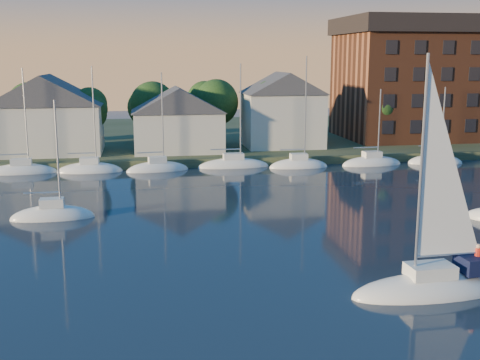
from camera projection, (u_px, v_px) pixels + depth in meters
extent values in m
cube|color=#364125|center=(209.00, 139.00, 95.06)|extent=(160.00, 50.00, 2.00)
cube|color=brown|center=(231.00, 164.00, 72.82)|extent=(120.00, 3.00, 1.00)
cube|color=beige|center=(48.00, 129.00, 74.28)|extent=(13.00, 9.00, 6.00)
cube|color=beige|center=(178.00, 131.00, 75.99)|extent=(11.00, 8.00, 5.00)
cube|color=beige|center=(282.00, 120.00, 79.98)|extent=(10.00, 8.00, 7.00)
cube|color=brown|center=(444.00, 86.00, 89.17)|extent=(30.00, 16.00, 15.00)
cube|color=black|center=(448.00, 26.00, 87.44)|extent=(31.00, 17.00, 2.40)
cylinder|color=#352518|center=(22.00, 135.00, 78.72)|extent=(0.50, 0.50, 3.50)
sphere|color=#1B3413|center=(20.00, 101.00, 77.83)|extent=(5.40, 5.40, 5.40)
cylinder|color=#352518|center=(85.00, 133.00, 80.01)|extent=(0.50, 0.50, 3.50)
sphere|color=#1B3413|center=(83.00, 100.00, 79.12)|extent=(5.40, 5.40, 5.40)
cylinder|color=#352518|center=(146.00, 132.00, 81.30)|extent=(0.50, 0.50, 3.50)
sphere|color=#1B3413|center=(145.00, 99.00, 80.41)|extent=(5.40, 5.40, 5.40)
cylinder|color=#352518|center=(205.00, 131.00, 82.59)|extent=(0.50, 0.50, 3.50)
sphere|color=#1B3413|center=(204.00, 99.00, 81.70)|extent=(5.40, 5.40, 5.40)
cylinder|color=#352518|center=(262.00, 130.00, 83.87)|extent=(0.50, 0.50, 3.50)
sphere|color=#1B3413|center=(262.00, 98.00, 82.99)|extent=(5.40, 5.40, 5.40)
cylinder|color=#352518|center=(317.00, 129.00, 85.16)|extent=(0.50, 0.50, 3.50)
sphere|color=#1B3413|center=(318.00, 97.00, 84.28)|extent=(5.40, 5.40, 5.40)
cylinder|color=#352518|center=(370.00, 128.00, 86.45)|extent=(0.50, 0.50, 3.50)
sphere|color=#1B3413|center=(372.00, 97.00, 85.57)|extent=(5.40, 5.40, 5.40)
cylinder|color=#352518|center=(423.00, 127.00, 87.74)|extent=(0.50, 0.50, 3.50)
sphere|color=#1B3413|center=(424.00, 96.00, 86.85)|extent=(5.40, 5.40, 5.40)
cylinder|color=#352518|center=(473.00, 126.00, 89.03)|extent=(0.50, 0.50, 3.50)
sphere|color=#1B3413|center=(475.00, 96.00, 88.14)|extent=(5.40, 5.40, 5.40)
ellipsoid|color=white|center=(20.00, 175.00, 66.06)|extent=(7.50, 2.40, 2.20)
cube|color=white|center=(19.00, 163.00, 65.80)|extent=(2.10, 1.32, 0.70)
cylinder|color=#A5A8AD|center=(23.00, 121.00, 64.99)|extent=(0.16, 0.16, 10.00)
cylinder|color=#A5A8AD|center=(10.00, 156.00, 65.50)|extent=(3.15, 0.12, 0.12)
ellipsoid|color=white|center=(94.00, 173.00, 67.35)|extent=(7.50, 2.40, 2.20)
cube|color=white|center=(93.00, 161.00, 67.09)|extent=(2.10, 1.32, 0.70)
cylinder|color=#A5A8AD|center=(98.00, 120.00, 66.28)|extent=(0.16, 0.16, 10.00)
cylinder|color=#A5A8AD|center=(86.00, 154.00, 66.79)|extent=(3.15, 0.12, 0.12)
ellipsoid|color=white|center=(166.00, 171.00, 68.64)|extent=(7.50, 2.40, 2.20)
cube|color=white|center=(166.00, 159.00, 68.38)|extent=(2.10, 1.32, 0.70)
cylinder|color=#A5A8AD|center=(171.00, 118.00, 67.57)|extent=(0.16, 0.16, 10.00)
cylinder|color=#A5A8AD|center=(158.00, 152.00, 68.07)|extent=(3.15, 0.12, 0.12)
ellipsoid|color=white|center=(235.00, 168.00, 69.92)|extent=(7.50, 2.40, 2.20)
cube|color=white|center=(235.00, 157.00, 69.67)|extent=(2.10, 1.32, 0.70)
cylinder|color=#A5A8AD|center=(241.00, 117.00, 68.86)|extent=(0.16, 0.16, 10.00)
cylinder|color=#A5A8AD|center=(228.00, 150.00, 69.36)|extent=(3.15, 0.12, 0.12)
ellipsoid|color=white|center=(301.00, 166.00, 71.21)|extent=(7.50, 2.40, 2.20)
cube|color=white|center=(302.00, 156.00, 70.95)|extent=(2.10, 1.32, 0.70)
cylinder|color=#A5A8AD|center=(309.00, 116.00, 70.15)|extent=(0.16, 0.16, 10.00)
cylinder|color=#A5A8AD|center=(295.00, 149.00, 70.65)|extent=(3.15, 0.12, 0.12)
ellipsoid|color=white|center=(366.00, 164.00, 72.50)|extent=(7.50, 2.40, 2.20)
cube|color=white|center=(366.00, 154.00, 72.24)|extent=(2.10, 1.32, 0.70)
cylinder|color=#A5A8AD|center=(374.00, 115.00, 71.44)|extent=(0.16, 0.16, 10.00)
cylinder|color=#A5A8AD|center=(360.00, 147.00, 71.94)|extent=(3.15, 0.12, 0.12)
ellipsoid|color=white|center=(428.00, 163.00, 73.79)|extent=(7.50, 2.40, 2.20)
cube|color=white|center=(428.00, 152.00, 73.53)|extent=(2.10, 1.32, 0.70)
cylinder|color=#A5A8AD|center=(436.00, 114.00, 72.73)|extent=(0.16, 0.16, 10.00)
cylinder|color=#A5A8AD|center=(422.00, 145.00, 73.23)|extent=(3.15, 0.12, 0.12)
ellipsoid|color=white|center=(429.00, 293.00, 32.86)|extent=(9.03, 3.18, 2.20)
cube|color=white|center=(430.00, 271.00, 32.60)|extent=(2.56, 1.67, 0.70)
cylinder|color=#A5A8AD|center=(421.00, 170.00, 31.30)|extent=(0.16, 0.16, 11.92)
cylinder|color=#A5A8AD|center=(448.00, 255.00, 32.62)|extent=(3.76, 0.25, 0.12)
cube|color=black|center=(472.00, 264.00, 33.04)|extent=(1.46, 1.77, 0.90)
ellipsoid|color=white|center=(53.00, 219.00, 48.12)|extent=(6.68, 2.44, 2.20)
cube|color=white|center=(52.00, 203.00, 47.86)|extent=(1.90, 1.27, 0.70)
cylinder|color=#A5A8AD|center=(57.00, 154.00, 47.21)|extent=(0.16, 0.16, 8.49)
cylinder|color=#A5A8AD|center=(42.00, 193.00, 47.54)|extent=(2.78, 0.23, 0.12)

